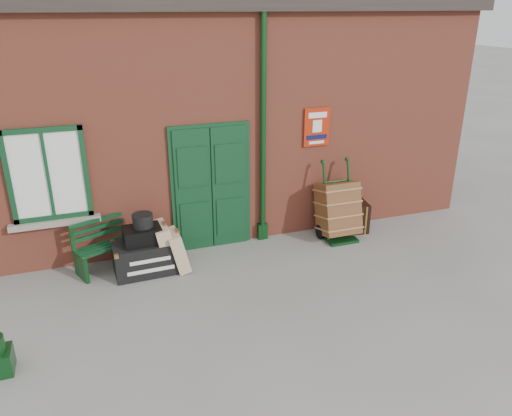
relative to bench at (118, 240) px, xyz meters
name	(u,v)px	position (x,y,z in m)	size (l,w,h in m)	color
ground	(255,281)	(1.98, -1.32, -0.45)	(80.00, 80.00, 0.00)	gray
station_building	(199,107)	(1.98, 2.18, 1.71)	(10.30, 4.30, 4.36)	#B04F38
bench	(118,240)	(0.00, 0.00, 0.00)	(1.51, 0.96, 0.90)	#0F391D
houdini_trunk	(148,257)	(0.42, -0.44, -0.18)	(1.07, 0.59, 0.54)	black
strongbox	(142,235)	(0.37, -0.44, 0.22)	(0.59, 0.43, 0.27)	black
hatbox	(143,220)	(0.40, -0.41, 0.46)	(0.32, 0.32, 0.21)	black
suitcase_back	(165,246)	(0.72, -0.42, -0.05)	(0.22, 0.56, 0.78)	tan
suitcase_front	(177,250)	(0.90, -0.52, -0.10)	(0.20, 0.50, 0.67)	tan
porter_trolley	(338,209)	(3.98, -0.28, 0.11)	(0.71, 0.76, 1.45)	#0D3514
dark_trunk	(346,217)	(4.28, -0.07, -0.16)	(0.80, 0.52, 0.58)	black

